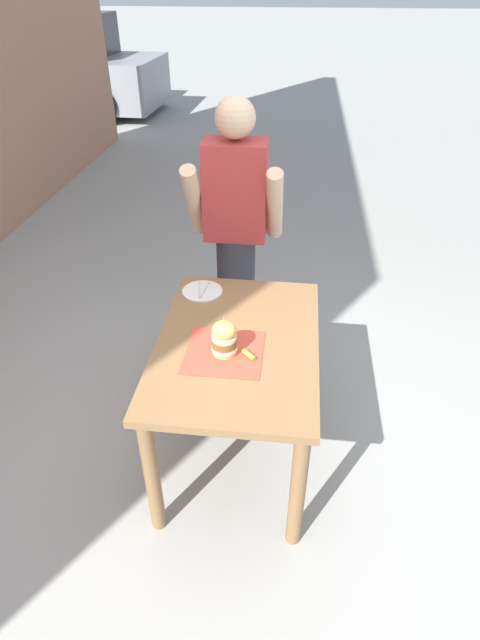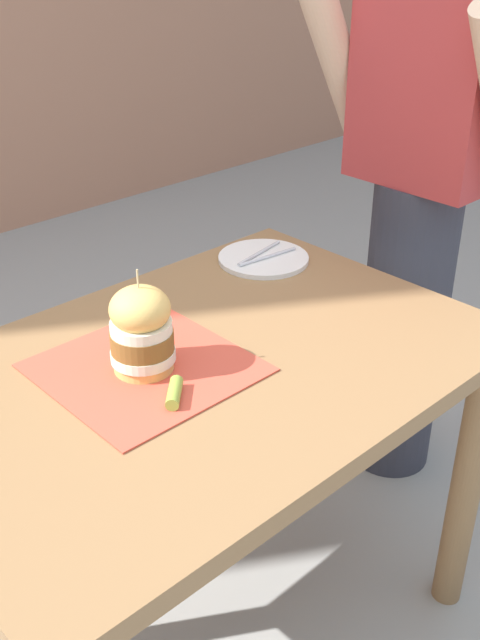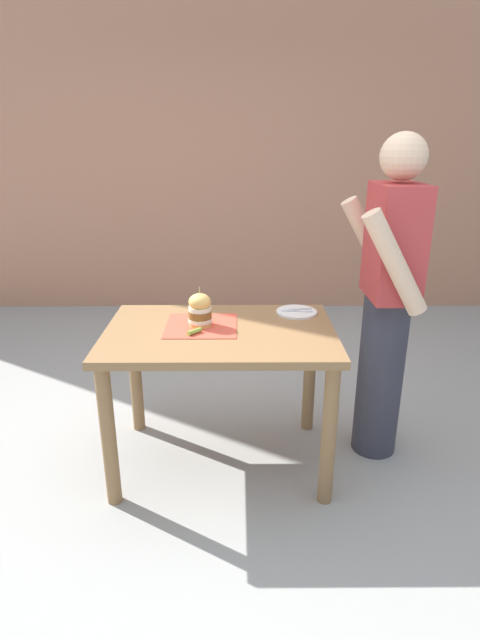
# 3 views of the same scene
# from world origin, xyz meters

# --- Properties ---
(ground_plane) EXTENTS (80.00, 80.00, 0.00)m
(ground_plane) POSITION_xyz_m (0.00, 0.00, 0.00)
(ground_plane) COLOR #9E9E99
(patio_table) EXTENTS (0.77, 1.14, 0.77)m
(patio_table) POSITION_xyz_m (0.00, 0.00, 0.64)
(patio_table) COLOR olive
(patio_table) RESTS_ON ground
(serving_paper) EXTENTS (0.36, 0.36, 0.00)m
(serving_paper) POSITION_xyz_m (-0.05, -0.10, 0.77)
(serving_paper) COLOR #D64C38
(serving_paper) RESTS_ON patio_table
(sandwich) EXTENTS (0.12, 0.12, 0.20)m
(sandwich) POSITION_xyz_m (-0.05, -0.10, 0.85)
(sandwich) COLOR #E5B25B
(sandwich) RESTS_ON serving_paper
(pickle_spear) EXTENTS (0.07, 0.07, 0.02)m
(pickle_spear) POSITION_xyz_m (0.07, -0.12, 0.78)
(pickle_spear) COLOR #8EA83D
(pickle_spear) RESTS_ON serving_paper
(side_plate_with_forks) EXTENTS (0.22, 0.22, 0.02)m
(side_plate_with_forks) POSITION_xyz_m (-0.24, 0.41, 0.77)
(side_plate_with_forks) COLOR white
(side_plate_with_forks) RESTS_ON patio_table
(diner_across_table) EXTENTS (0.55, 0.35, 1.69)m
(diner_across_table) POSITION_xyz_m (-0.11, 0.85, 0.88)
(diner_across_table) COLOR #33333D
(diner_across_table) RESTS_ON ground
(parked_car_mid_block) EXTENTS (4.26, 1.95, 1.60)m
(parked_car_mid_block) POSITION_xyz_m (-4.44, 7.71, 0.72)
(parked_car_mid_block) COLOR gray
(parked_car_mid_block) RESTS_ON ground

